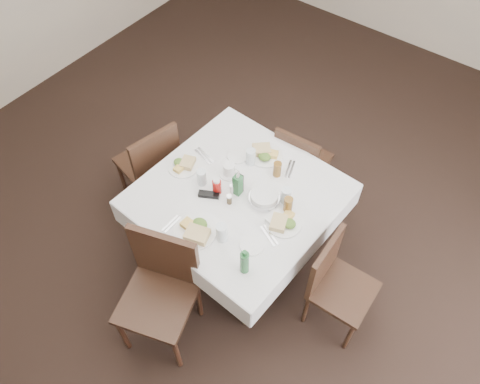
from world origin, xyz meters
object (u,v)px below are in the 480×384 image
Objects in this scene: oil_cruet_dark at (238,183)px; green_bottle at (244,262)px; oil_cruet_green at (238,184)px; water_s at (222,233)px; chair_west at (152,162)px; water_e at (286,196)px; coffee_mug at (229,170)px; water_n at (251,157)px; dining_table at (238,200)px; bread_basket at (264,197)px; chair_east at (335,280)px; ketchup_bottle at (217,186)px; water_w at (202,177)px; chair_north at (299,161)px; chair_south at (162,284)px.

oil_cruet_dark is 1.00× the size of green_bottle.
oil_cruet_green reaches higher than oil_cruet_dark.
oil_cruet_dark is at bearing 111.71° from water_s.
chair_west is 6.92× the size of water_e.
chair_west is 0.94m from oil_cruet_dark.
water_n is at bearing 72.54° from coffee_mug.
dining_table is 6.18× the size of bread_basket.
oil_cruet_dark is (-0.32, -0.14, 0.03)m from water_e.
chair_east is 1.10m from coffee_mug.
oil_cruet_dark is at bearing 36.97° from ketchup_bottle.
bread_basket is 0.35m from coffee_mug.
water_n is 0.41m from water_w.
water_e is at bearing 21.39° from water_w.
bread_basket is (0.29, -0.23, -0.03)m from water_n.
chair_north is 0.84m from oil_cruet_dark.
chair_east is 0.68m from water_e.
chair_south is at bearing -86.41° from water_n.
oil_cruet_green is (0.10, -0.29, 0.03)m from water_n.
water_e is at bearing 22.80° from oil_cruet_dark.
chair_north is 0.77m from bread_basket.
water_n is 0.61× the size of bread_basket.
bread_basket is 0.59m from green_bottle.
water_s is at bearing -108.06° from water_e.
green_bottle is at bearing -35.95° from ketchup_bottle.
green_bottle is (0.54, -0.39, 0.04)m from ketchup_bottle.
water_s reaches higher than water_w.
water_e is (0.42, -0.15, -0.00)m from water_n.
chair_south reaches higher than water_n.
ketchup_bottle is 0.90× the size of coffee_mug.
chair_south is 0.81m from water_w.
coffee_mug is 0.68× the size of green_bottle.
chair_south is at bearing -103.95° from bread_basket.
oil_cruet_dark is 0.01m from oil_cruet_green.
bread_basket is at bearing 24.75° from ketchup_bottle.
chair_west is 4.01× the size of green_bottle.
oil_cruet_green is 0.15m from ketchup_bottle.
water_w is at bearing -162.23° from oil_cruet_green.
dining_table is at bearing -9.49° from oil_cruet_green.
dining_table is 0.21m from ketchup_bottle.
ketchup_bottle is at bearing -177.77° from chair_east.
bread_basket is (0.11, -0.70, 0.31)m from chair_north.
chair_north is 1.25m from chair_west.
water_w is 0.28m from oil_cruet_dark.
dining_table is at bearing -161.48° from bread_basket.
chair_east is 0.94× the size of chair_west.
dining_table is 0.23m from bread_basket.
coffee_mug is at bearing -107.46° from water_n.
chair_north is 5.39× the size of coffee_mug.
coffee_mug is (-0.48, -0.04, -0.02)m from water_e.
water_s is 1.09× the size of water_e.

